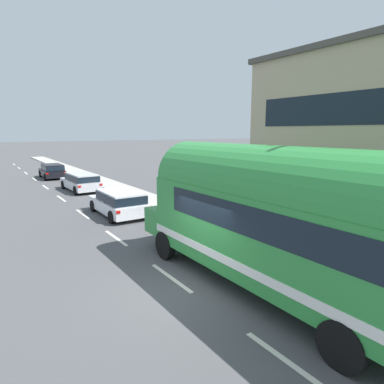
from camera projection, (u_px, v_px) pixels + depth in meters
name	position (u px, v px, depth m)	size (l,w,h in m)	color
ground_plane	(187.00, 289.00, 9.58)	(300.00, 300.00, 0.00)	#4C4C4F
lane_markings	(114.00, 202.00, 21.30)	(3.78, 80.00, 0.01)	silver
sidewalk_slab	(163.00, 204.00, 20.29)	(2.03, 90.00, 0.15)	#ADA89E
painted_bus	(286.00, 217.00, 8.58)	(2.66, 11.32, 4.12)	#2D8C3D
car_lead	(119.00, 201.00, 17.79)	(2.00, 4.42, 1.37)	white
car_second	(81.00, 181.00, 25.14)	(2.04, 4.73, 1.37)	silver
car_third	(52.00, 170.00, 31.96)	(1.96, 4.34, 1.37)	black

